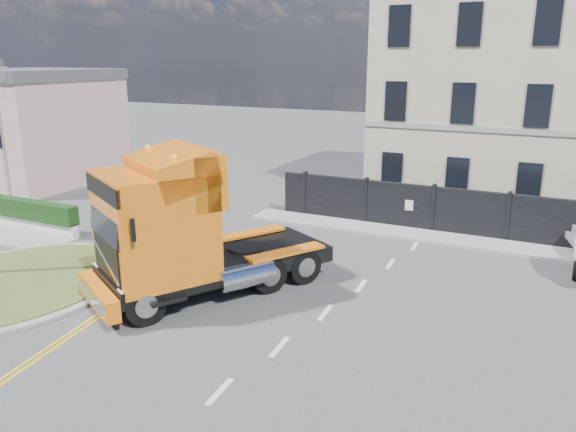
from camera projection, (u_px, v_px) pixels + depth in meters
The scene contains 9 objects.
ground at pixel (246, 290), 18.13m from camera, with size 120.00×120.00×0.00m, color #424244.
traffic_island at pixel (16, 283), 18.49m from camera, with size 6.80×6.80×0.17m.
hedge_wall at pixel (8, 210), 24.75m from camera, with size 8.00×0.55×1.35m.
seaside_bldg_pink at pixel (32, 131), 33.58m from camera, with size 8.00×8.00×6.00m, color #D4A5A6.
hoarding_fence at pixel (496, 217), 22.84m from camera, with size 18.80×0.25×2.00m.
georgian_building at pixel (512, 88), 28.24m from camera, with size 12.30×10.30×12.80m.
pavement_far at pixel (476, 243), 22.55m from camera, with size 20.00×1.60×0.12m, color gray.
truck at pixel (179, 234), 17.14m from camera, with size 6.30×8.04×4.59m.
lamppost_slim at pixel (1, 125), 27.26m from camera, with size 0.28×0.56×6.89m.
Camera 1 is at (8.65, -14.45, 7.26)m, focal length 35.00 mm.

